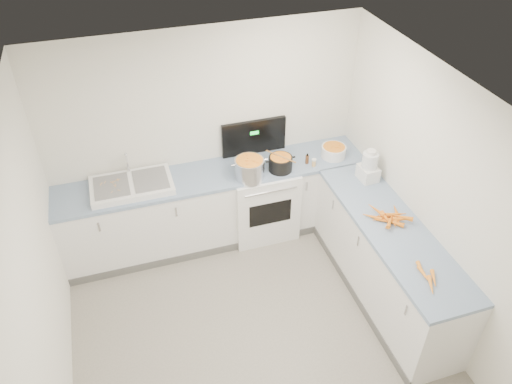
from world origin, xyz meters
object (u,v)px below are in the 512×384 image
object	(u,v)px
steel_pot	(250,169)
mixing_bowl	(334,152)
black_pot	(280,164)
food_processor	(369,167)
sink	(132,185)
spice_jar	(314,163)
extract_bottle	(307,159)
stove	(261,198)

from	to	relation	value
steel_pot	mixing_bowl	size ratio (longest dim) A/B	1.15
black_pot	food_processor	size ratio (longest dim) A/B	0.72
sink	food_processor	bearing A→B (deg)	-13.84
steel_pot	sink	bearing A→B (deg)	171.78
spice_jar	food_processor	distance (m)	0.63
steel_pot	food_processor	size ratio (longest dim) A/B	0.88
black_pot	mixing_bowl	size ratio (longest dim) A/B	0.93
black_pot	extract_bottle	size ratio (longest dim) A/B	2.62
mixing_bowl	spice_jar	xyz separation A→B (m)	(-0.29, -0.12, -0.03)
steel_pot	black_pot	distance (m)	0.37
mixing_bowl	food_processor	world-z (taller)	food_processor
black_pot	sink	bearing A→B (deg)	174.48
stove	extract_bottle	distance (m)	0.73
sink	steel_pot	world-z (taller)	sink
sink	food_processor	world-z (taller)	food_processor
sink	extract_bottle	xyz separation A→B (m)	(1.96, -0.12, 0.01)
mixing_bowl	food_processor	xyz separation A→B (m)	(0.17, -0.52, 0.09)
steel_pot	black_pot	bearing A→B (deg)	3.83
extract_bottle	food_processor	xyz separation A→B (m)	(0.51, -0.48, 0.11)
food_processor	extract_bottle	bearing A→B (deg)	136.58
stove	spice_jar	distance (m)	0.78
stove	food_processor	distance (m)	1.34
black_pot	mixing_bowl	distance (m)	0.68
extract_bottle	sink	bearing A→B (deg)	176.35
sink	steel_pot	distance (m)	1.27
stove	black_pot	xyz separation A→B (m)	(0.18, -0.14, 0.54)
stove	sink	xyz separation A→B (m)	(-1.45, 0.02, 0.50)
mixing_bowl	spice_jar	size ratio (longest dim) A/B	3.69
sink	black_pot	size ratio (longest dim) A/B	3.25
stove	spice_jar	bearing A→B (deg)	-18.40
sink	mixing_bowl	distance (m)	2.31
stove	sink	size ratio (longest dim) A/B	1.58
black_pot	spice_jar	bearing A→B (deg)	-6.73
sink	spice_jar	bearing A→B (deg)	-5.75
extract_bottle	food_processor	size ratio (longest dim) A/B	0.27
food_processor	black_pot	bearing A→B (deg)	151.89
steel_pot	mixing_bowl	bearing A→B (deg)	5.18
stove	sink	world-z (taller)	stove
sink	mixing_bowl	xyz separation A→B (m)	(2.31, -0.09, 0.03)
steel_pot	mixing_bowl	world-z (taller)	steel_pot
steel_pot	food_processor	xyz separation A→B (m)	(1.21, -0.43, 0.06)
steel_pot	spice_jar	bearing A→B (deg)	-1.59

